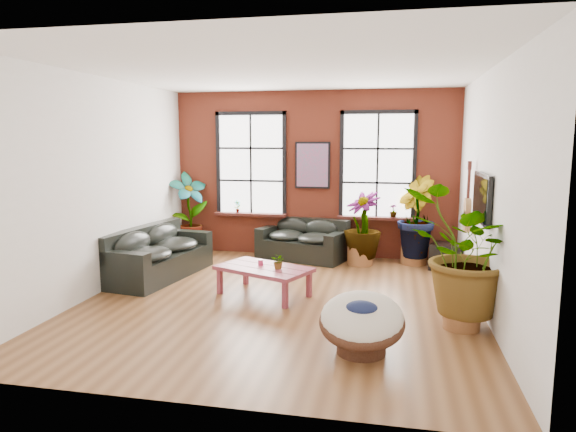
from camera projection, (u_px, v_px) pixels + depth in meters
name	position (u px, v px, depth m)	size (l,w,h in m)	color
room	(282.00, 188.00, 7.89)	(6.04, 6.54, 3.54)	brown
sofa_back	(303.00, 241.00, 10.80)	(2.00, 1.38, 0.83)	black
sofa_left	(156.00, 255.00, 9.36)	(1.28, 2.41, 0.91)	black
coffee_table	(264.00, 270.00, 8.23)	(1.68, 1.34, 0.57)	maroon
papasan_chair	(362.00, 321.00, 6.00)	(1.01, 1.03, 0.75)	#462719
poster	(312.00, 165.00, 10.80)	(0.74, 0.06, 0.98)	black
tv_wall_unit	(477.00, 203.00, 7.77)	(0.13, 1.86, 1.20)	black
media_box	(448.00, 257.00, 9.85)	(0.76, 0.70, 0.51)	black
pot_back_left	(191.00, 244.00, 11.30)	(0.65, 0.65, 0.40)	brown
pot_back_right	(414.00, 255.00, 10.34)	(0.66, 0.66, 0.37)	brown
pot_right_wall	(462.00, 315.00, 6.83)	(0.58, 0.58, 0.36)	brown
pot_mid	(360.00, 255.00, 10.29)	(0.58, 0.58, 0.37)	brown
floor_plant_back_left	(189.00, 210.00, 11.16)	(0.86, 0.59, 1.64)	#124618
floor_plant_back_right	(414.00, 216.00, 10.26)	(0.90, 0.73, 1.64)	#124618
floor_plant_right_wall	(466.00, 253.00, 6.72)	(1.54, 1.34, 1.72)	#124618
floor_plant_mid	(362.00, 225.00, 10.21)	(0.74, 0.74, 1.33)	#124618
table_plant	(279.00, 261.00, 8.07)	(0.22, 0.19, 0.25)	#124618
sill_plant_left	(237.00, 206.00, 11.21)	(0.14, 0.10, 0.27)	#124618
sill_plant_right	(393.00, 211.00, 10.55)	(0.15, 0.15, 0.27)	#124618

